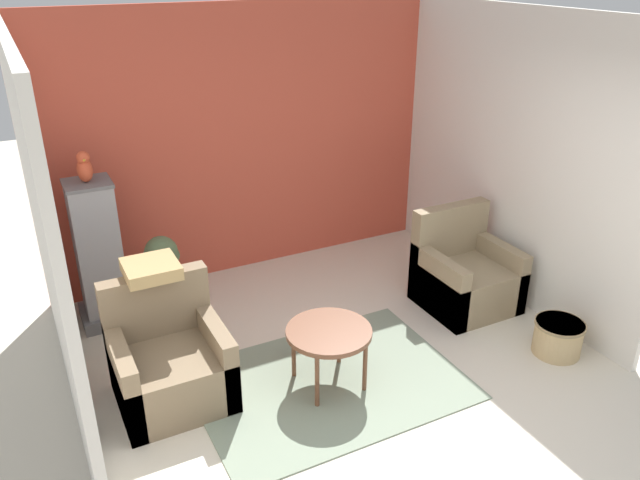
{
  "coord_description": "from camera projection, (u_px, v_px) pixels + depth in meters",
  "views": [
    {
      "loc": [
        -2.16,
        -2.57,
        3.14
      ],
      "look_at": [
        0.0,
        1.64,
        0.96
      ],
      "focal_mm": 35.0,
      "sensor_mm": 36.0,
      "label": 1
    }
  ],
  "objects": [
    {
      "name": "armchair_left",
      "position": [
        170.0,
        365.0,
        4.73
      ],
      "size": [
        0.82,
        0.78,
        0.94
      ],
      "color": "#7A664C",
      "rests_on": "ground_plane"
    },
    {
      "name": "armchair_right",
      "position": [
        465.0,
        277.0,
        6.02
      ],
      "size": [
        0.82,
        0.78,
        0.94
      ],
      "color": "#8E7A5B",
      "rests_on": "ground_plane"
    },
    {
      "name": "throw_pillow",
      "position": [
        151.0,
        269.0,
        4.67
      ],
      "size": [
        0.39,
        0.39,
        0.1
      ],
      "color": "tan",
      "rests_on": "armchair_left"
    },
    {
      "name": "coffee_table",
      "position": [
        329.0,
        335.0,
        4.81
      ],
      "size": [
        0.67,
        0.67,
        0.51
      ],
      "color": "brown",
      "rests_on": "ground_plane"
    },
    {
      "name": "wall_back_accent",
      "position": [
        246.0,
        143.0,
        6.38
      ],
      "size": [
        4.2,
        0.06,
        2.74
      ],
      "color": "#C64C38",
      "rests_on": "ground_plane"
    },
    {
      "name": "parrot",
      "position": [
        84.0,
        167.0,
        5.26
      ],
      "size": [
        0.13,
        0.23,
        0.28
      ],
      "color": "#D14C2D",
      "rests_on": "birdcage"
    },
    {
      "name": "wall_left",
      "position": [
        46.0,
        243.0,
        4.18
      ],
      "size": [
        0.06,
        3.28,
        2.74
      ],
      "color": "silver",
      "rests_on": "ground_plane"
    },
    {
      "name": "wall_right",
      "position": [
        515.0,
        159.0,
        5.89
      ],
      "size": [
        0.06,
        3.28,
        2.74
      ],
      "color": "silver",
      "rests_on": "ground_plane"
    },
    {
      "name": "birdcage",
      "position": [
        99.0,
        257.0,
        5.61
      ],
      "size": [
        0.48,
        0.48,
        1.37
      ],
      "color": "slate",
      "rests_on": "ground_plane"
    },
    {
      "name": "area_rug",
      "position": [
        329.0,
        383.0,
        5.0
      ],
      "size": [
        2.08,
        1.5,
        0.01
      ],
      "color": "gray",
      "rests_on": "ground_plane"
    },
    {
      "name": "wicker_basket",
      "position": [
        558.0,
        337.0,
        5.32
      ],
      "size": [
        0.42,
        0.42,
        0.3
      ],
      "color": "tan",
      "rests_on": "ground_plane"
    },
    {
      "name": "potted_plant",
      "position": [
        162.0,
        263.0,
        5.83
      ],
      "size": [
        0.34,
        0.31,
        0.77
      ],
      "color": "beige",
      "rests_on": "ground_plane"
    },
    {
      "name": "ground_plane",
      "position": [
        429.0,
        455.0,
        4.28
      ],
      "size": [
        20.0,
        20.0,
        0.0
      ],
      "primitive_type": "plane",
      "color": "beige",
      "rests_on": "ground"
    }
  ]
}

